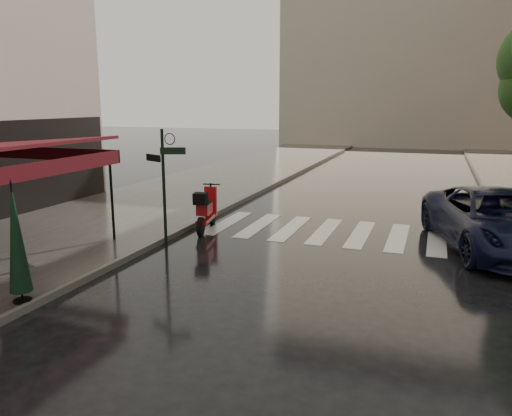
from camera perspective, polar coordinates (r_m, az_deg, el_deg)
The scene contains 10 objects.
ground at distance 10.53m, azimuth -12.71°, elevation -9.22°, with size 120.00×120.00×0.00m, color black.
sidewalk_near at distance 22.82m, azimuth -6.17°, elevation 2.57°, with size 6.00×60.00×0.12m, color #38332D.
curb_near at distance 21.67m, azimuth 1.11°, elevation 2.18°, with size 0.12×60.00×0.16m, color #595651.
curb_far at distance 20.66m, azimuth 25.18°, elevation 0.55°, with size 0.12×60.00×0.16m, color #595651.
crosswalk at distance 14.91m, azimuth 9.85°, elevation -2.78°, with size 7.85×3.20×0.01m.
signpost at distance 13.16m, azimuth -10.49°, elevation 3.37°, with size 1.17×0.29×3.10m.
backdrop_building at distance 46.71m, azimuth 17.71°, elevation 19.10°, with size 22.00×6.00×20.00m, color tan.
scooter at distance 14.88m, azimuth -5.74°, elevation -0.31°, with size 0.74×1.97×1.31m.
parked_car at distance 14.22m, azimuth 25.82°, elevation -1.31°, with size 2.60×5.63×1.56m, color black.
parasol_front at distance 10.04m, azimuth -25.71°, elevation -3.18°, with size 0.40×0.40×2.26m.
Camera 1 is at (5.40, -8.23, 3.75)m, focal length 35.00 mm.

